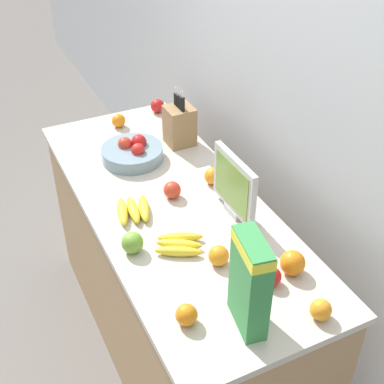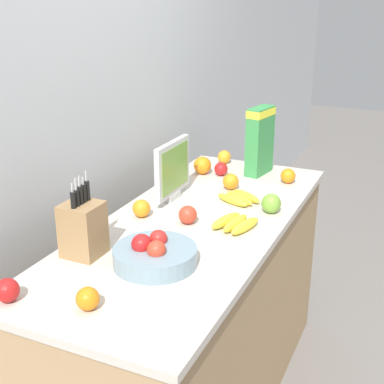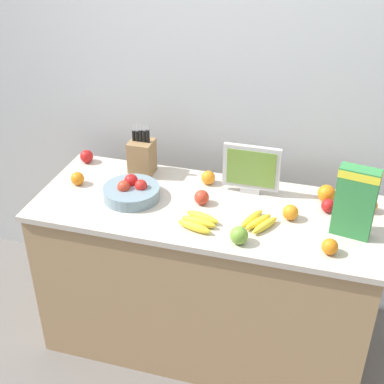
{
  "view_description": "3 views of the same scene",
  "coord_description": "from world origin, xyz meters",
  "px_view_note": "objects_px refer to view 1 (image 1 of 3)",
  "views": [
    {
      "loc": [
        1.62,
        -0.69,
        2.22
      ],
      "look_at": [
        0.1,
        0.05,
        1.0
      ],
      "focal_mm": 50.0,
      "sensor_mm": 36.0,
      "label": 1
    },
    {
      "loc": [
        -1.77,
        -0.8,
        1.76
      ],
      "look_at": [
        -0.04,
        -0.01,
        1.04
      ],
      "focal_mm": 50.0,
      "sensor_mm": 36.0,
      "label": 2
    },
    {
      "loc": [
        0.54,
        -2.13,
        2.31
      ],
      "look_at": [
        -0.07,
        -0.0,
        0.97
      ],
      "focal_mm": 50.0,
      "sensor_mm": 36.0,
      "label": 3
    }
  ],
  "objects_px": {
    "apple_leftmost": "(172,190)",
    "apple_near_bananas": "(132,243)",
    "banana_bunch_right": "(133,210)",
    "apple_middle": "(272,276)",
    "orange_near_bowl": "(293,263)",
    "fruit_bowl": "(133,152)",
    "orange_front_left": "(213,176)",
    "knife_block": "(180,125)",
    "banana_bunch_left": "(179,244)",
    "orange_front_center": "(186,315)",
    "orange_front_right": "(119,121)",
    "orange_by_cereal": "(321,310)",
    "orange_mid_right": "(219,256)",
    "small_monitor": "(234,185)",
    "apple_by_knife_block": "(157,106)",
    "cereal_box": "(250,281)"
  },
  "relations": [
    {
      "from": "knife_block",
      "to": "orange_near_bowl",
      "type": "distance_m",
      "value": 0.97
    },
    {
      "from": "banana_bunch_right",
      "to": "apple_middle",
      "type": "height_order",
      "value": "apple_middle"
    },
    {
      "from": "cereal_box",
      "to": "apple_leftmost",
      "type": "height_order",
      "value": "cereal_box"
    },
    {
      "from": "fruit_bowl",
      "to": "orange_by_cereal",
      "type": "bearing_deg",
      "value": 9.79
    },
    {
      "from": "small_monitor",
      "to": "orange_front_left",
      "type": "xyz_separation_m",
      "value": [
        -0.23,
        0.03,
        -0.1
      ]
    },
    {
      "from": "small_monitor",
      "to": "orange_front_right",
      "type": "relative_size",
      "value": 4.13
    },
    {
      "from": "orange_mid_right",
      "to": "apple_near_bananas",
      "type": "bearing_deg",
      "value": -127.67
    },
    {
      "from": "apple_leftmost",
      "to": "orange_front_left",
      "type": "relative_size",
      "value": 1.0
    },
    {
      "from": "knife_block",
      "to": "orange_by_cereal",
      "type": "relative_size",
      "value": 4.17
    },
    {
      "from": "apple_by_knife_block",
      "to": "orange_by_cereal",
      "type": "distance_m",
      "value": 1.53
    },
    {
      "from": "knife_block",
      "to": "orange_by_cereal",
      "type": "xyz_separation_m",
      "value": [
        1.18,
        -0.06,
        -0.06
      ]
    },
    {
      "from": "apple_middle",
      "to": "orange_near_bowl",
      "type": "height_order",
      "value": "orange_near_bowl"
    },
    {
      "from": "orange_front_center",
      "to": "orange_by_cereal",
      "type": "relative_size",
      "value": 1.01
    },
    {
      "from": "apple_leftmost",
      "to": "orange_near_bowl",
      "type": "bearing_deg",
      "value": 18.17
    },
    {
      "from": "orange_by_cereal",
      "to": "orange_front_left",
      "type": "relative_size",
      "value": 0.96
    },
    {
      "from": "apple_leftmost",
      "to": "apple_near_bananas",
      "type": "bearing_deg",
      "value": -47.77
    },
    {
      "from": "knife_block",
      "to": "orange_front_left",
      "type": "relative_size",
      "value": 4.0
    },
    {
      "from": "cereal_box",
      "to": "apple_near_bananas",
      "type": "bearing_deg",
      "value": -146.36
    },
    {
      "from": "cereal_box",
      "to": "apple_middle",
      "type": "bearing_deg",
      "value": 133.95
    },
    {
      "from": "apple_leftmost",
      "to": "apple_near_bananas",
      "type": "relative_size",
      "value": 0.9
    },
    {
      "from": "cereal_box",
      "to": "fruit_bowl",
      "type": "relative_size",
      "value": 1.19
    },
    {
      "from": "cereal_box",
      "to": "orange_front_right",
      "type": "distance_m",
      "value": 1.38
    },
    {
      "from": "orange_front_center",
      "to": "orange_near_bowl",
      "type": "xyz_separation_m",
      "value": [
        -0.04,
        0.42,
        0.01
      ]
    },
    {
      "from": "fruit_bowl",
      "to": "orange_front_left",
      "type": "xyz_separation_m",
      "value": [
        0.33,
        0.24,
        0.0
      ]
    },
    {
      "from": "fruit_bowl",
      "to": "orange_mid_right",
      "type": "xyz_separation_m",
      "value": [
        0.78,
        0.03,
        0.0
      ]
    },
    {
      "from": "orange_front_right",
      "to": "orange_front_left",
      "type": "height_order",
      "value": "orange_front_left"
    },
    {
      "from": "banana_bunch_right",
      "to": "apple_near_bananas",
      "type": "distance_m",
      "value": 0.22
    },
    {
      "from": "orange_front_left",
      "to": "apple_middle",
      "type": "bearing_deg",
      "value": -9.18
    },
    {
      "from": "small_monitor",
      "to": "orange_mid_right",
      "type": "xyz_separation_m",
      "value": [
        0.23,
        -0.18,
        -0.1
      ]
    },
    {
      "from": "apple_near_bananas",
      "to": "orange_front_center",
      "type": "bearing_deg",
      "value": 4.84
    },
    {
      "from": "banana_bunch_left",
      "to": "apple_near_bananas",
      "type": "xyz_separation_m",
      "value": [
        -0.06,
        -0.16,
        0.02
      ]
    },
    {
      "from": "knife_block",
      "to": "orange_mid_right",
      "type": "xyz_separation_m",
      "value": [
        0.82,
        -0.23,
        -0.06
      ]
    },
    {
      "from": "orange_front_right",
      "to": "orange_front_left",
      "type": "bearing_deg",
      "value": 16.62
    },
    {
      "from": "small_monitor",
      "to": "orange_mid_right",
      "type": "distance_m",
      "value": 0.31
    },
    {
      "from": "banana_bunch_left",
      "to": "orange_front_right",
      "type": "xyz_separation_m",
      "value": [
        -0.97,
        0.11,
        0.02
      ]
    },
    {
      "from": "orange_front_center",
      "to": "knife_block",
      "type": "bearing_deg",
      "value": 156.25
    },
    {
      "from": "banana_bunch_left",
      "to": "orange_front_center",
      "type": "height_order",
      "value": "orange_front_center"
    },
    {
      "from": "fruit_bowl",
      "to": "apple_middle",
      "type": "relative_size",
      "value": 4.23
    },
    {
      "from": "apple_near_bananas",
      "to": "orange_front_center",
      "type": "xyz_separation_m",
      "value": [
        0.39,
        0.03,
        -0.01
      ]
    },
    {
      "from": "knife_block",
      "to": "orange_front_left",
      "type": "distance_m",
      "value": 0.38
    },
    {
      "from": "banana_bunch_left",
      "to": "apple_near_bananas",
      "type": "height_order",
      "value": "apple_near_bananas"
    },
    {
      "from": "small_monitor",
      "to": "apple_by_knife_block",
      "type": "distance_m",
      "value": 0.95
    },
    {
      "from": "small_monitor",
      "to": "apple_near_bananas",
      "type": "xyz_separation_m",
      "value": [
        0.03,
        -0.43,
        -0.1
      ]
    },
    {
      "from": "orange_near_bowl",
      "to": "apple_middle",
      "type": "bearing_deg",
      "value": -80.73
    },
    {
      "from": "apple_middle",
      "to": "apple_by_knife_block",
      "type": "xyz_separation_m",
      "value": [
        -1.33,
        0.14,
        0.0
      ]
    },
    {
      "from": "orange_near_bowl",
      "to": "orange_front_left",
      "type": "distance_m",
      "value": 0.6
    },
    {
      "from": "apple_by_knife_block",
      "to": "orange_front_center",
      "type": "height_order",
      "value": "apple_by_knife_block"
    },
    {
      "from": "orange_by_cereal",
      "to": "orange_near_bowl",
      "type": "relative_size",
      "value": 0.79
    },
    {
      "from": "apple_by_knife_block",
      "to": "orange_near_bowl",
      "type": "xyz_separation_m",
      "value": [
        1.32,
        -0.05,
        0.01
      ]
    },
    {
      "from": "orange_front_right",
      "to": "orange_front_left",
      "type": "relative_size",
      "value": 0.95
    }
  ]
}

